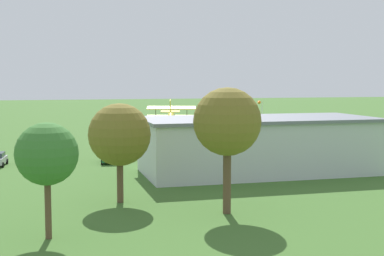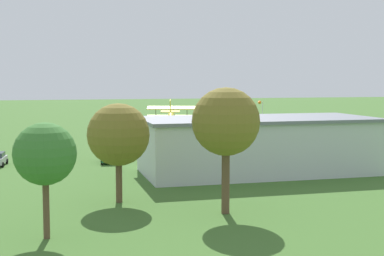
{
  "view_description": "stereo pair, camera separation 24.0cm",
  "coord_description": "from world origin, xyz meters",
  "views": [
    {
      "loc": [
        20.4,
        84.79,
        10.34
      ],
      "look_at": [
        1.57,
        11.71,
        3.61
      ],
      "focal_mm": 51.22,
      "sensor_mm": 36.0,
      "label": 1
    },
    {
      "loc": [
        20.17,
        84.85,
        10.34
      ],
      "look_at": [
        1.57,
        11.71,
        3.61
      ],
      "focal_mm": 51.22,
      "sensor_mm": 36.0,
      "label": 2
    }
  ],
  "objects": [
    {
      "name": "ground_plane",
      "position": [
        0.0,
        0.0,
        0.0
      ],
      "size": [
        400.0,
        400.0,
        0.0
      ],
      "primitive_type": "plane",
      "color": "#3D6628"
    },
    {
      "name": "hangar",
      "position": [
        -1.67,
        28.38,
        3.08
      ],
      "size": [
        25.8,
        11.92,
        6.14
      ],
      "color": "silver",
      "rests_on": "ground_plane"
    },
    {
      "name": "biplane",
      "position": [
        3.64,
        7.65,
        5.31
      ],
      "size": [
        7.47,
        7.48,
        4.04
      ],
      "color": "yellow"
    },
    {
      "name": "car_yellow",
      "position": [
        -12.98,
        16.63,
        0.85
      ],
      "size": [
        2.38,
        4.39,
        1.64
      ],
      "color": "gold",
      "rests_on": "ground_plane"
    },
    {
      "name": "car_grey",
      "position": [
        8.78,
        14.42,
        0.83
      ],
      "size": [
        2.05,
        4.49,
        1.62
      ],
      "color": "slate",
      "rests_on": "ground_plane"
    },
    {
      "name": "car_green",
      "position": [
        13.54,
        16.87,
        0.87
      ],
      "size": [
        2.39,
        4.75,
        1.7
      ],
      "color": "#1E6B38",
      "rests_on": "ground_plane"
    },
    {
      "name": "car_orange",
      "position": [
        20.39,
        14.63,
        0.84
      ],
      "size": [
        2.14,
        4.61,
        1.64
      ],
      "color": "orange",
      "rests_on": "ground_plane"
    },
    {
      "name": "person_beside_truck",
      "position": [
        1.57,
        13.46,
        0.77
      ],
      "size": [
        0.52,
        0.52,
        1.56
      ],
      "color": "#B23333",
      "rests_on": "ground_plane"
    },
    {
      "name": "person_near_hangar_door",
      "position": [
        3.01,
        12.33,
        0.83
      ],
      "size": [
        0.39,
        0.39,
        1.67
      ],
      "color": "#3F3F47",
      "rests_on": "ground_plane"
    },
    {
      "name": "person_crossing_taxiway",
      "position": [
        0.73,
        11.32,
        0.78
      ],
      "size": [
        0.45,
        0.45,
        1.57
      ],
      "color": "#33723F",
      "rests_on": "ground_plane"
    },
    {
      "name": "person_at_fence_line",
      "position": [
        9.29,
        9.88,
        0.86
      ],
      "size": [
        0.54,
        0.54,
        1.73
      ],
      "color": "#72338C",
      "rests_on": "ground_plane"
    },
    {
      "name": "person_walking_on_apron",
      "position": [
        -11.82,
        9.96,
        0.75
      ],
      "size": [
        0.53,
        0.53,
        1.52
      ],
      "color": "beige",
      "rests_on": "ground_plane"
    },
    {
      "name": "tree_at_field_edge",
      "position": [
        7.41,
        45.18,
        7.06
      ],
      "size": [
        5.24,
        5.24,
        9.74
      ],
      "color": "brown",
      "rests_on": "ground_plane"
    },
    {
      "name": "tree_near_perimeter_road",
      "position": [
        14.93,
        39.34,
        5.71
      ],
      "size": [
        5.24,
        5.24,
        8.36
      ],
      "color": "brown",
      "rests_on": "ground_plane"
    },
    {
      "name": "tree_by_windsock",
      "position": [
        20.75,
        48.72,
        5.53
      ],
      "size": [
        4.07,
        4.07,
        7.6
      ],
      "color": "brown",
      "rests_on": "ground_plane"
    },
    {
      "name": "windsock",
      "position": [
        -14.94,
        -5.21,
        5.78
      ],
      "size": [
        1.38,
        1.41,
        6.59
      ],
      "color": "silver",
      "rests_on": "ground_plane"
    }
  ]
}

